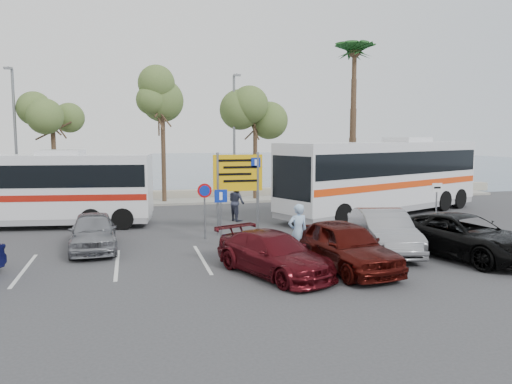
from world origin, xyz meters
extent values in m
plane|color=#353538|center=(0.00, 0.00, 0.00)|extent=(120.00, 120.00, 0.00)
cube|color=gray|center=(0.00, 14.00, 0.07)|extent=(44.00, 2.40, 0.15)
cube|color=#A59C84|center=(0.00, 16.00, 0.30)|extent=(48.00, 0.80, 0.60)
plane|color=#466370|center=(0.00, 60.00, 0.01)|extent=(140.00, 140.00, 0.00)
cylinder|color=#382619|center=(-8.00, 14.00, 2.67)|extent=(0.28, 0.28, 5.04)
cylinder|color=#382619|center=(-1.50, 14.00, 2.95)|extent=(0.28, 0.28, 5.60)
cylinder|color=#382619|center=(4.50, 14.00, 2.74)|extent=(0.28, 0.28, 5.18)
cylinder|color=#382619|center=(11.50, 14.00, 5.15)|extent=(0.48, 0.48, 10.00)
cylinder|color=slate|center=(-10.00, 13.60, 4.15)|extent=(0.16, 0.16, 8.00)
cylinder|color=slate|center=(-10.00, 13.15, 8.10)|extent=(0.12, 0.90, 0.12)
cube|color=slate|center=(-10.00, 12.65, 8.05)|extent=(0.45, 0.25, 0.12)
cylinder|color=slate|center=(3.00, 13.60, 4.15)|extent=(0.16, 0.16, 8.00)
cylinder|color=slate|center=(3.00, 13.15, 8.10)|extent=(0.12, 0.90, 0.12)
cube|color=slate|center=(3.00, 12.65, 8.05)|extent=(0.45, 0.25, 0.12)
cylinder|color=slate|center=(0.10, 3.20, 1.80)|extent=(0.12, 0.12, 3.60)
cylinder|color=slate|center=(1.90, 3.20, 1.80)|extent=(0.12, 0.12, 3.60)
cube|color=#DBA30B|center=(1.00, 3.20, 2.70)|extent=(2.20, 0.06, 1.60)
cube|color=#0C2699|center=(1.80, 3.16, 3.15)|extent=(0.42, 0.01, 0.42)
cylinder|color=slate|center=(-0.60, 2.40, 1.10)|extent=(0.07, 0.07, 2.20)
cylinder|color=#B20C0C|center=(-0.60, 2.37, 2.05)|extent=(0.60, 0.03, 0.60)
cylinder|color=slate|center=(-0.20, 0.80, 1.10)|extent=(0.07, 0.07, 2.20)
cube|color=#0C2699|center=(-0.20, 0.78, 2.00)|extent=(0.50, 0.03, 0.50)
cylinder|color=slate|center=(9.80, 1.50, 1.10)|extent=(0.07, 0.07, 2.20)
cube|color=white|center=(9.80, 1.48, 2.00)|extent=(0.50, 0.03, 0.40)
cube|color=silver|center=(-8.47, 7.16, 1.98)|extent=(11.98, 4.08, 2.89)
cube|color=black|center=(-8.47, 7.16, 2.50)|extent=(11.75, 4.09, 1.03)
cube|color=maroon|center=(-8.47, 7.16, 1.52)|extent=(11.87, 4.09, 0.29)
cube|color=gray|center=(-8.47, 7.16, 0.54)|extent=(11.86, 4.04, 0.54)
cube|color=silver|center=(-8.47, 7.16, 3.54)|extent=(2.15, 1.82, 0.23)
cube|color=silver|center=(9.87, 6.50, 2.29)|extent=(13.61, 8.10, 3.34)
cube|color=black|center=(9.87, 6.50, 2.89)|extent=(13.38, 8.03, 1.19)
cube|color=red|center=(9.87, 6.50, 1.76)|extent=(13.50, 8.07, 0.34)
cube|color=gray|center=(9.87, 6.50, 0.62)|extent=(13.48, 8.02, 0.62)
cube|color=silver|center=(9.87, 6.50, 4.10)|extent=(2.80, 2.57, 0.27)
imported|color=gray|center=(-5.00, 1.38, 0.72)|extent=(1.90, 4.28, 1.43)
imported|color=#4E0D13|center=(0.69, -3.50, 0.66)|extent=(3.45, 4.89, 1.32)
imported|color=#400C09|center=(3.09, -3.50, 0.79)|extent=(2.50, 4.86, 1.58)
imported|color=black|center=(7.89, -3.02, 0.76)|extent=(4.01, 5.98, 1.52)
imported|color=gray|center=(5.49, -1.61, 0.79)|extent=(2.60, 5.01, 1.57)
imported|color=#9BBFE2|center=(2.00, -2.00, 0.99)|extent=(0.77, 0.54, 1.99)
imported|color=#2F3347|center=(1.63, 6.50, 0.97)|extent=(1.00, 1.13, 1.94)
camera|label=1|loc=(-3.58, -18.13, 4.33)|focal=35.00mm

